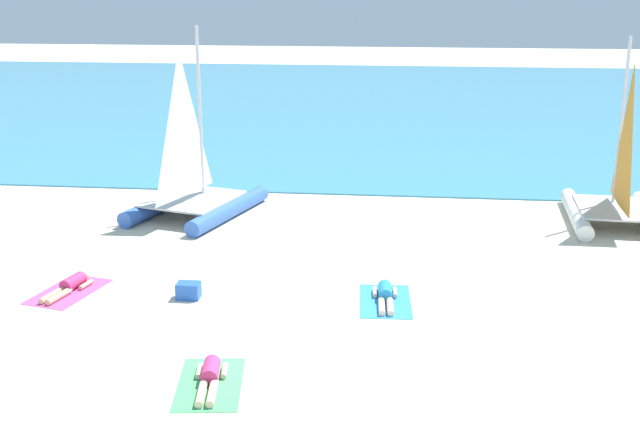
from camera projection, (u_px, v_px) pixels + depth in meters
ground_plane at (338, 206)px, 24.50m from camera, size 120.00×120.00×0.00m
ocean_water at (371, 103)px, 44.78m from camera, size 120.00×40.00×0.05m
sailboat_white at (617, 198)px, 22.48m from camera, size 2.81×4.16×5.22m
sailboat_blue at (194, 188)px, 23.35m from camera, size 3.73×4.76×5.45m
towel_left at (68, 292)px, 17.77m from camera, size 1.49×2.10×0.01m
sunbather_left at (70, 285)px, 17.80m from camera, size 0.73×1.56×0.30m
towel_middle at (210, 384)px, 13.72m from camera, size 1.35×2.03×0.01m
sunbather_middle at (210, 375)px, 13.75m from camera, size 0.62×1.57×0.30m
towel_right at (385, 301)px, 17.24m from camera, size 1.21×1.96×0.01m
sunbather_right at (385, 295)px, 17.27m from camera, size 0.57×1.57×0.30m
cooler_box at (188, 291)px, 17.37m from camera, size 0.50×0.36×0.36m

